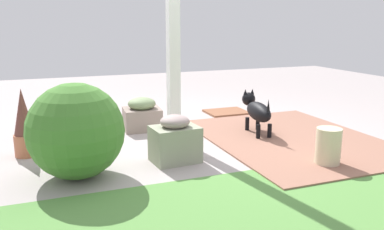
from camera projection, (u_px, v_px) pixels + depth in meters
ground_plane at (213, 140)px, 4.60m from camera, size 12.00×12.00×0.00m
brick_path at (292, 139)px, 4.63m from camera, size 1.80×2.40×0.02m
porch_pillar at (173, 31)px, 4.30m from camera, size 0.12×0.12×2.41m
stone_planter_nearest at (142, 115)px, 5.00m from camera, size 0.47×0.42×0.40m
stone_planter_mid at (175, 140)px, 3.86m from camera, size 0.46×0.36×0.45m
round_shrub at (76, 131)px, 3.42m from camera, size 0.82×0.82×0.82m
terracotta_pot_broad at (62, 111)px, 4.70m from camera, size 0.47×0.47×0.50m
terracotta_pot_spiky at (24, 124)px, 3.99m from camera, size 0.22×0.22×0.68m
dog at (257, 110)px, 4.78m from camera, size 0.28×0.72×0.49m
ceramic_urn at (328, 147)px, 3.77m from camera, size 0.23×0.23×0.35m
doormat at (226, 112)px, 5.94m from camera, size 0.58×0.46×0.03m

